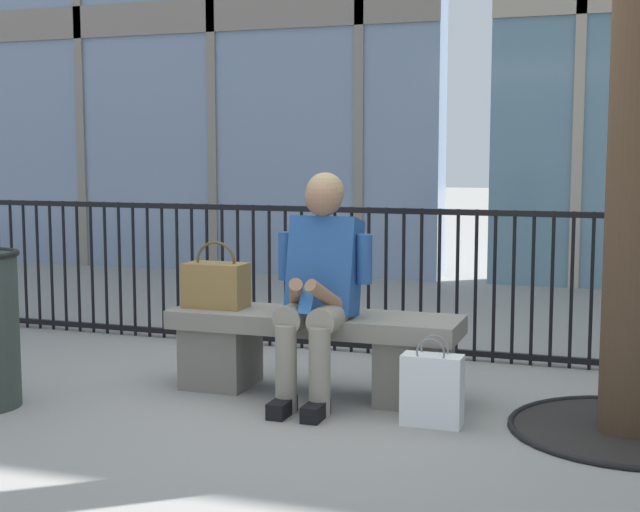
{
  "coord_description": "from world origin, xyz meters",
  "views": [
    {
      "loc": [
        1.61,
        -4.54,
        1.31
      ],
      "look_at": [
        0.0,
        0.1,
        0.75
      ],
      "focal_mm": 50.52,
      "sensor_mm": 36.0,
      "label": 1
    }
  ],
  "objects_px": {
    "shopping_bag": "(432,389)",
    "stone_bench": "(314,345)",
    "seated_person_with_phone": "(319,280)",
    "handbag_on_bench": "(216,284)"
  },
  "relations": [
    {
      "from": "stone_bench",
      "to": "handbag_on_bench",
      "type": "xyz_separation_m",
      "value": [
        -0.58,
        -0.01,
        0.31
      ]
    },
    {
      "from": "stone_bench",
      "to": "shopping_bag",
      "type": "distance_m",
      "value": 0.82
    },
    {
      "from": "stone_bench",
      "to": "handbag_on_bench",
      "type": "height_order",
      "value": "handbag_on_bench"
    },
    {
      "from": "handbag_on_bench",
      "to": "shopping_bag",
      "type": "height_order",
      "value": "handbag_on_bench"
    },
    {
      "from": "stone_bench",
      "to": "shopping_bag",
      "type": "relative_size",
      "value": 3.66
    },
    {
      "from": "stone_bench",
      "to": "seated_person_with_phone",
      "type": "distance_m",
      "value": 0.41
    },
    {
      "from": "stone_bench",
      "to": "handbag_on_bench",
      "type": "bearing_deg",
      "value": -179.01
    },
    {
      "from": "stone_bench",
      "to": "shopping_bag",
      "type": "bearing_deg",
      "value": -25.66
    },
    {
      "from": "shopping_bag",
      "to": "stone_bench",
      "type": "bearing_deg",
      "value": 154.34
    },
    {
      "from": "seated_person_with_phone",
      "to": "stone_bench",
      "type": "bearing_deg",
      "value": 119.99
    }
  ]
}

